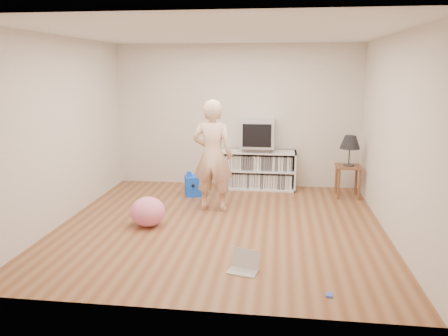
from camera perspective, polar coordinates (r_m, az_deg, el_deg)
ground at (r=6.21m, az=-0.43°, el=-7.45°), size 4.50×4.50×0.00m
walls at (r=5.89m, az=-0.45°, el=4.51°), size 4.52×4.52×2.60m
ceiling at (r=5.84m, az=-0.47°, el=17.23°), size 4.50×4.50×0.01m
media_unit at (r=8.02m, az=4.34°, el=-0.20°), size 1.40×0.45×0.70m
dvd_deck at (r=7.93m, az=4.38°, el=2.49°), size 0.45×0.35×0.07m
crt_tv at (r=7.88m, az=4.41°, el=4.53°), size 0.60×0.53×0.50m
side_table at (r=7.72m, az=15.90°, el=-0.68°), size 0.42×0.42×0.55m
table_lamp at (r=7.61m, az=16.14°, el=3.17°), size 0.34×0.34×0.52m
person at (r=6.66m, az=-1.49°, el=1.62°), size 0.66×0.47×1.72m
laptop at (r=4.89m, az=2.67°, el=-12.53°), size 0.37×0.32×0.22m
playing_cards at (r=4.52m, az=13.58°, el=-15.81°), size 0.08×0.10×0.02m
plush_blue at (r=7.59m, az=-3.69°, el=-2.25°), size 0.44×0.39×0.42m
plush_pink at (r=6.21m, az=-9.93°, el=-5.63°), size 0.63×0.63×0.41m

